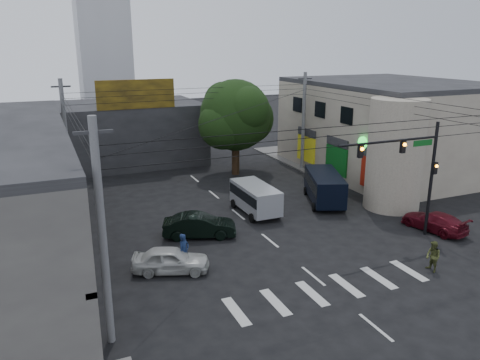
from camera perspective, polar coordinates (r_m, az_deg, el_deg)
ground at (r=27.45m, az=5.58°, el=-8.90°), size 160.00×160.00×0.00m
sidewalk_far_right at (r=51.18m, az=13.64°, el=2.71°), size 16.00×16.00×0.15m
building_right at (r=46.60m, az=17.63°, el=6.05°), size 14.00×18.00×8.00m
corner_column at (r=35.43m, az=18.39°, el=2.96°), size 4.00×4.00×8.00m
building_far at (r=49.14m, az=-13.38°, el=5.67°), size 14.00×10.00×6.00m
billboard at (r=43.77m, az=-12.57°, el=10.17°), size 7.00×0.30×2.60m
street_tree at (r=42.38m, az=-0.56°, el=7.87°), size 6.40×6.40×8.70m
traffic_gantry at (r=29.56m, az=20.24°, el=1.93°), size 7.10×0.35×7.20m
utility_pole_near_left at (r=18.63m, az=-16.43°, el=-6.59°), size 0.32×0.32×9.20m
utility_pole_far_left at (r=38.36m, az=-20.41°, el=4.66°), size 0.32×0.32×9.20m
utility_pole_far_right at (r=44.54m, az=7.75°, el=7.00°), size 0.32×0.32×9.20m
dark_sedan at (r=29.39m, az=-4.96°, el=-5.56°), size 4.41×5.50×1.49m
white_compact at (r=25.26m, az=-8.43°, el=-9.60°), size 4.32×5.12×1.37m
maroon_sedan at (r=32.80m, az=22.58°, el=-4.67°), size 3.47×4.98×1.24m
silver_minivan at (r=33.26m, az=1.88°, el=-2.36°), size 4.76×2.00×2.05m
navy_van at (r=35.98m, az=10.24°, el=-0.98°), size 7.21×6.14×2.28m
traffic_officer at (r=25.51m, az=-6.84°, el=-8.57°), size 1.13×1.11×1.93m
pedestrian_olive at (r=26.98m, az=22.48°, el=-8.63°), size 0.88×0.71×1.69m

